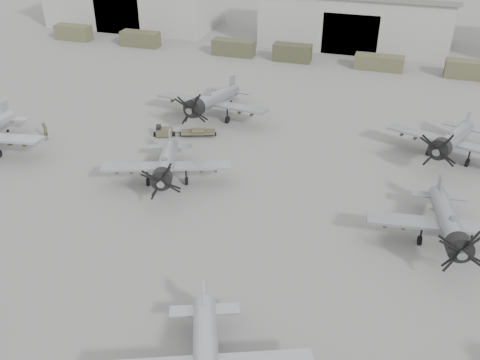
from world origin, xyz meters
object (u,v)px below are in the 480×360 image
Objects in this scene: aircraft_mid_1 at (166,165)px; tug_trailer at (177,132)px; aircraft_far_0 at (211,101)px; aircraft_mid_2 at (449,224)px; ground_crew at (45,131)px; aircraft_far_1 at (451,140)px.

aircraft_mid_1 is 1.83× the size of tug_trailer.
aircraft_far_0 is at bearing 74.65° from aircraft_mid_1.
aircraft_mid_2 is 6.19× the size of ground_crew.
tug_trailer is 13.48m from ground_crew.
aircraft_far_0 is (-0.99, 14.17, 0.25)m from aircraft_mid_1.
aircraft_mid_2 is 0.93× the size of aircraft_far_0.
aircraft_mid_1 reaches higher than tug_trailer.
aircraft_mid_2 is at bearing -42.62° from tug_trailer.
aircraft_far_0 reaches higher than aircraft_mid_1.
aircraft_far_0 is 6.66× the size of ground_crew.
aircraft_far_0 is 17.55m from ground_crew.
tug_trailer is (-26.89, -2.71, -1.78)m from aircraft_far_1.
aircraft_far_1 is 1.99× the size of tug_trailer.
ground_crew is (-12.59, -4.79, 0.50)m from tug_trailer.
aircraft_mid_2 is at bearing -107.37° from ground_crew.
aircraft_mid_2 reaches higher than ground_crew.
aircraft_mid_2 is 29.31m from aircraft_far_0.
aircraft_mid_1 is at bearing -79.82° from aircraft_far_0.
aircraft_far_0 reaches higher than ground_crew.
ground_crew is (-15.65, 4.61, -1.10)m from aircraft_mid_1.
aircraft_mid_1 is 0.92× the size of aircraft_far_1.
aircraft_mid_1 is 10.01m from tug_trailer.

